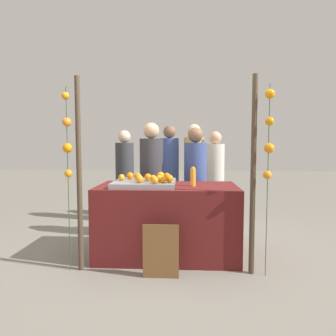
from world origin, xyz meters
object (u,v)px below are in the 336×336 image
(orange_0, at_px, (161,175))
(juice_bottle, at_px, (193,177))
(stall_counter, at_px, (167,221))
(vendor_right, at_px, (195,187))
(chalkboard_sign, at_px, (161,252))
(orange_1, at_px, (169,178))
(vendor_left, at_px, (152,185))

(orange_0, bearing_deg, juice_bottle, -26.99)
(orange_0, relative_size, juice_bottle, 0.39)
(stall_counter, height_order, vendor_right, vendor_right)
(chalkboard_sign, bearing_deg, juice_bottle, 60.48)
(stall_counter, distance_m, orange_1, 0.58)
(stall_counter, distance_m, vendor_left, 0.83)
(orange_0, xyz_separation_m, orange_1, (0.13, -0.35, 0.00))
(orange_0, bearing_deg, orange_1, -70.25)
(orange_0, bearing_deg, vendor_left, 107.94)
(stall_counter, bearing_deg, vendor_left, 110.92)
(juice_bottle, distance_m, chalkboard_sign, 0.99)
(juice_bottle, height_order, vendor_right, vendor_right)
(orange_0, relative_size, vendor_right, 0.06)
(vendor_left, distance_m, vendor_right, 0.63)
(juice_bottle, bearing_deg, vendor_right, 85.78)
(orange_0, height_order, vendor_left, vendor_left)
(chalkboard_sign, xyz_separation_m, vendor_right, (0.40, 1.35, 0.48))
(orange_1, xyz_separation_m, vendor_left, (-0.30, 0.89, -0.20))
(orange_0, bearing_deg, stall_counter, -60.06)
(orange_0, xyz_separation_m, chalkboard_sign, (0.06, -0.81, -0.70))
(juice_bottle, bearing_deg, stall_counter, 172.16)
(orange_0, distance_m, chalkboard_sign, 1.07)
(stall_counter, distance_m, juice_bottle, 0.63)
(chalkboard_sign, relative_size, vendor_right, 0.36)
(stall_counter, distance_m, vendor_right, 0.85)
(orange_1, xyz_separation_m, chalkboard_sign, (-0.07, -0.45, -0.71))
(orange_1, xyz_separation_m, vendor_right, (0.33, 0.89, -0.23))
(stall_counter, relative_size, vendor_right, 1.05)
(orange_1, relative_size, vendor_left, 0.05)
(juice_bottle, height_order, chalkboard_sign, juice_bottle)
(juice_bottle, bearing_deg, vendor_left, 127.80)
(orange_1, distance_m, juice_bottle, 0.31)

